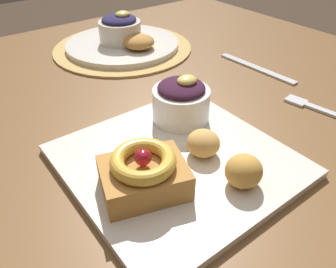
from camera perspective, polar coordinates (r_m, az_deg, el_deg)
The scene contains 12 objects.
dining_table at distance 0.58m, azimuth -7.21°, elevation -6.13°, with size 1.35×1.12×0.73m.
woven_placemat at distance 0.84m, azimuth -7.73°, elevation 14.44°, with size 0.33×0.33×0.01m, color tan.
front_plate at distance 0.46m, azimuth 1.52°, elevation -4.61°, with size 0.28×0.28×0.01m, color silver.
cake_slice at distance 0.39m, azimuth -4.16°, elevation -6.69°, with size 0.12×0.10×0.06m.
berry_ramekin at distance 0.52m, azimuth 2.26°, elevation 5.70°, with size 0.09×0.09×0.07m.
fritter_front at distance 0.41m, azimuth 12.84°, elevation -6.20°, with size 0.05×0.04×0.04m, color gold.
fritter_middle at distance 0.45m, azimuth 6.07°, elevation -1.57°, with size 0.04×0.05×0.04m, color tan.
back_plate at distance 0.84m, azimuth -7.78°, elevation 14.98°, with size 0.27×0.27×0.01m, color silver.
back_ramekin at distance 0.82m, azimuth -8.24°, elevation 17.41°, with size 0.10×0.10×0.07m.
back_pastry at distance 0.79m, azimuth -5.03°, elevation 15.45°, with size 0.07×0.07×0.03m, color #B77F3D.
fork at distance 0.63m, azimuth 23.82°, elevation 4.14°, with size 0.04×0.13×0.00m.
knife at distance 0.75m, azimuth 14.93°, elevation 10.84°, with size 0.19×0.02×0.00m, color silver.
Camera 1 is at (-0.20, -0.39, 1.03)m, focal length 35.60 mm.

